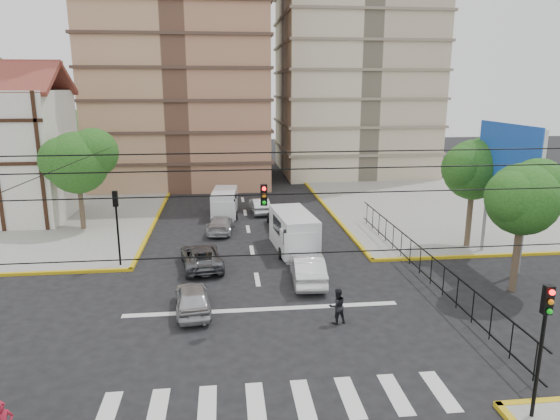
{
  "coord_description": "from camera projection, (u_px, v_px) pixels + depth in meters",
  "views": [
    {
      "loc": [
        -1.63,
        -20.53,
        10.23
      ],
      "look_at": [
        1.2,
        4.52,
        4.0
      ],
      "focal_mm": 32.0,
      "sensor_mm": 36.0,
      "label": 1
    }
  ],
  "objects": [
    {
      "name": "traffic_light_hanging",
      "position": [
        268.0,
        203.0,
        19.05
      ],
      "size": [
        18.0,
        9.12,
        0.92
      ],
      "color": "black",
      "rests_on": "ground"
    },
    {
      "name": "car_white_front_right",
      "position": [
        307.0,
        268.0,
        26.78
      ],
      "size": [
        1.86,
        4.72,
        1.53
      ],
      "primitive_type": "imported",
      "rotation": [
        0.0,
        0.0,
        3.09
      ],
      "color": "white",
      "rests_on": "ground"
    },
    {
      "name": "crosswalk_stripes",
      "position": [
        280.0,
        402.0,
        16.65
      ],
      "size": [
        12.0,
        2.4,
        0.01
      ],
      "primitive_type": "cube",
      "color": "silver",
      "rests_on": "ground"
    },
    {
      "name": "traffic_light_nw",
      "position": [
        117.0,
        216.0,
        28.36
      ],
      "size": [
        0.28,
        0.22,
        4.4
      ],
      "color": "black",
      "rests_on": "ground"
    },
    {
      "name": "van_right_lane",
      "position": [
        294.0,
        233.0,
        31.68
      ],
      "size": [
        2.66,
        5.63,
        2.45
      ],
      "rotation": [
        0.0,
        0.0,
        0.1
      ],
      "color": "silver",
      "rests_on": "ground"
    },
    {
      "name": "tree_park_c",
      "position": [
        475.0,
        167.0,
        31.38
      ],
      "size": [
        4.65,
        3.8,
        7.25
      ],
      "color": "#473828",
      "rests_on": "ground"
    },
    {
      "name": "car_white_rear_right",
      "position": [
        260.0,
        205.0,
        41.53
      ],
      "size": [
        1.64,
        3.96,
        1.27
      ],
      "primitive_type": "imported",
      "rotation": [
        0.0,
        0.0,
        3.22
      ],
      "color": "silver",
      "rests_on": "ground"
    },
    {
      "name": "pedestrian_crosswalk",
      "position": [
        337.0,
        306.0,
        22.04
      ],
      "size": [
        0.91,
        0.78,
        1.63
      ],
      "primitive_type": "imported",
      "rotation": [
        0.0,
        0.0,
        3.37
      ],
      "color": "black",
      "rests_on": "ground"
    },
    {
      "name": "ground",
      "position": [
        265.0,
        321.0,
        22.43
      ],
      "size": [
        160.0,
        160.0,
        0.0
      ],
      "primitive_type": "plane",
      "color": "black",
      "rests_on": "ground"
    },
    {
      "name": "traffic_light_se",
      "position": [
        543.0,
        330.0,
        15.01
      ],
      "size": [
        0.28,
        0.22,
        4.4
      ],
      "color": "black",
      "rests_on": "ground"
    },
    {
      "name": "car_grey_mid_left",
      "position": [
        201.0,
        256.0,
        28.99
      ],
      "size": [
        2.82,
        4.96,
        1.3
      ],
      "primitive_type": "imported",
      "rotation": [
        0.0,
        0.0,
        3.29
      ],
      "color": "#54565B",
      "rests_on": "ground"
    },
    {
      "name": "van_left_lane",
      "position": [
        225.0,
        204.0,
        40.38
      ],
      "size": [
        2.21,
        4.78,
        2.09
      ],
      "rotation": [
        0.0,
        0.0,
        -0.09
      ],
      "color": "silver",
      "rests_on": "ground"
    },
    {
      "name": "car_silver_rear_left",
      "position": [
        221.0,
        224.0,
        35.98
      ],
      "size": [
        2.17,
        4.39,
        1.23
      ],
      "primitive_type": "imported",
      "rotation": [
        0.0,
        0.0,
        3.03
      ],
      "color": "#B6B7BB",
      "rests_on": "ground"
    },
    {
      "name": "billboard",
      "position": [
        508.0,
        164.0,
        28.36
      ],
      "size": [
        0.36,
        6.2,
        8.1
      ],
      "color": "slate",
      "rests_on": "ground"
    },
    {
      "name": "sidewalk_ne",
      "position": [
        472.0,
        206.0,
        43.89
      ],
      "size": [
        26.0,
        26.0,
        0.15
      ],
      "primitive_type": "cube",
      "color": "gray",
      "rests_on": "ground"
    },
    {
      "name": "park_fence",
      "position": [
        419.0,
        276.0,
        27.75
      ],
      "size": [
        0.1,
        22.5,
        1.66
      ],
      "primitive_type": null,
      "color": "black",
      "rests_on": "ground"
    },
    {
      "name": "tree_tudor",
      "position": [
        78.0,
        160.0,
        35.33
      ],
      "size": [
        5.39,
        4.4,
        7.43
      ],
      "color": "#473828",
      "rests_on": "ground"
    },
    {
      "name": "car_silver_front_left",
      "position": [
        192.0,
        298.0,
        23.21
      ],
      "size": [
        2.02,
        4.12,
        1.35
      ],
      "primitive_type": "imported",
      "rotation": [
        0.0,
        0.0,
        3.25
      ],
      "color": "#B1B1B6",
      "rests_on": "ground"
    },
    {
      "name": "tree_park_a",
      "position": [
        525.0,
        196.0,
        24.6
      ],
      "size": [
        4.41,
        3.6,
        6.83
      ],
      "color": "#473828",
      "rests_on": "ground"
    },
    {
      "name": "stop_line",
      "position": [
        263.0,
        309.0,
        23.59
      ],
      "size": [
        13.0,
        0.4,
        0.01
      ],
      "primitive_type": "cube",
      "color": "silver",
      "rests_on": "ground"
    },
    {
      "name": "car_darkgrey_mid_right",
      "position": [
        281.0,
        218.0,
        37.21
      ],
      "size": [
        1.92,
        4.41,
        1.48
      ],
      "primitive_type": "imported",
      "rotation": [
        0.0,
        0.0,
        3.18
      ],
      "color": "#29292B",
      "rests_on": "ground"
    }
  ]
}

